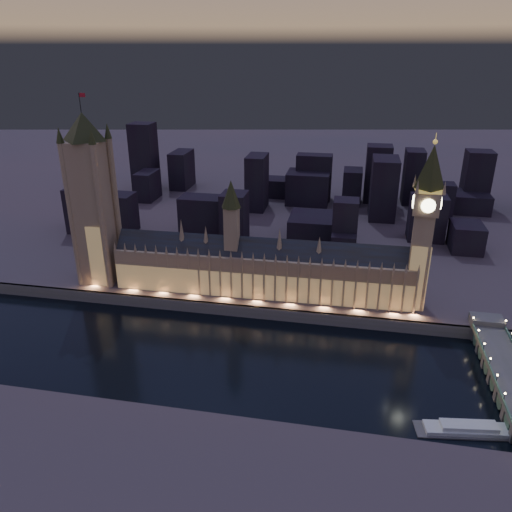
% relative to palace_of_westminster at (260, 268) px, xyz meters
% --- Properties ---
extents(ground_plane, '(2000.00, 2000.00, 0.00)m').
position_rel_palace_of_westminster_xyz_m(ground_plane, '(-6.42, -61.74, -26.37)').
color(ground_plane, black).
rests_on(ground_plane, ground).
extents(north_bank, '(2000.00, 960.00, 8.00)m').
position_rel_palace_of_westminster_xyz_m(north_bank, '(-6.42, 458.26, -22.37)').
color(north_bank, '#3F4044').
rests_on(north_bank, ground).
extents(embankment_wall, '(2000.00, 2.50, 8.00)m').
position_rel_palace_of_westminster_xyz_m(embankment_wall, '(-6.42, -20.74, -22.37)').
color(embankment_wall, '#4E5547').
rests_on(embankment_wall, ground).
extents(palace_of_westminster, '(202.00, 23.08, 78.00)m').
position_rel_palace_of_westminster_xyz_m(palace_of_westminster, '(0.00, 0.00, 0.00)').
color(palace_of_westminster, '#927859').
rests_on(palace_of_westminster, north_bank).
extents(victoria_tower, '(31.68, 31.68, 129.64)m').
position_rel_palace_of_westminster_xyz_m(victoria_tower, '(-116.42, 0.19, 46.12)').
color(victoria_tower, '#927859').
rests_on(victoria_tower, north_bank).
extents(elizabeth_tower, '(18.00, 18.00, 111.24)m').
position_rel_palace_of_westminster_xyz_m(elizabeth_tower, '(101.58, 0.18, 43.70)').
color(elizabeth_tower, '#927859').
rests_on(elizabeth_tower, north_bank).
extents(westminster_bridge, '(19.09, 113.00, 15.90)m').
position_rel_palace_of_westminster_xyz_m(westminster_bridge, '(143.10, -65.19, -20.39)').
color(westminster_bridge, '#4E5547').
rests_on(westminster_bridge, ground).
extents(river_boat, '(49.44, 17.63, 4.50)m').
position_rel_palace_of_westminster_xyz_m(river_boat, '(117.60, -105.02, -24.81)').
color(river_boat, '#4E5547').
rests_on(river_boat, ground).
extents(city_backdrop, '(468.73, 215.63, 76.06)m').
position_rel_palace_of_westminster_xyz_m(city_backdrop, '(31.78, 186.28, 4.01)').
color(city_backdrop, black).
rests_on(city_backdrop, north_bank).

